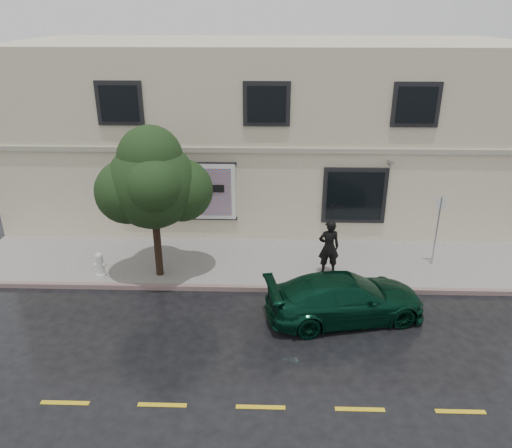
{
  "coord_description": "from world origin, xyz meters",
  "views": [
    {
      "loc": [
        0.16,
        -12.05,
        8.14
      ],
      "look_at": [
        -0.27,
        2.2,
        1.98
      ],
      "focal_mm": 35.0,
      "sensor_mm": 36.0,
      "label": 1
    }
  ],
  "objects_px": {
    "pedestrian": "(329,247)",
    "street_tree": "(152,185)",
    "fire_hydrant": "(100,265)",
    "car": "(345,298)"
  },
  "relations": [
    {
      "from": "pedestrian",
      "to": "street_tree",
      "type": "height_order",
      "value": "street_tree"
    },
    {
      "from": "car",
      "to": "fire_hydrant",
      "type": "height_order",
      "value": "car"
    },
    {
      "from": "car",
      "to": "street_tree",
      "type": "distance_m",
      "value": 6.64
    },
    {
      "from": "pedestrian",
      "to": "street_tree",
      "type": "xyz_separation_m",
      "value": [
        -5.49,
        -0.25,
        2.15
      ]
    },
    {
      "from": "car",
      "to": "pedestrian",
      "type": "relative_size",
      "value": 2.39
    },
    {
      "from": "fire_hydrant",
      "to": "pedestrian",
      "type": "bearing_deg",
      "value": 27.75
    },
    {
      "from": "pedestrian",
      "to": "fire_hydrant",
      "type": "height_order",
      "value": "pedestrian"
    },
    {
      "from": "pedestrian",
      "to": "street_tree",
      "type": "distance_m",
      "value": 5.9
    },
    {
      "from": "street_tree",
      "to": "fire_hydrant",
      "type": "bearing_deg",
      "value": -174.89
    },
    {
      "from": "car",
      "to": "pedestrian",
      "type": "height_order",
      "value": "pedestrian"
    }
  ]
}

